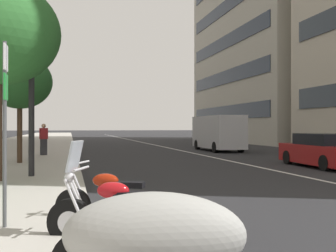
{
  "coord_description": "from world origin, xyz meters",
  "views": [
    {
      "loc": [
        -4.27,
        7.71,
        1.69
      ],
      "look_at": [
        16.1,
        2.82,
        1.73
      ],
      "focal_mm": 43.95,
      "sensor_mm": 36.0,
      "label": 1
    }
  ],
  "objects_px": {
    "motorcycle_mid_row": "(122,215)",
    "street_tree_near_plaza_corner": "(20,82)",
    "car_following_behind": "(323,151)",
    "motorcycle_far_end_row": "(152,236)",
    "pedestrian_on_plaza": "(44,139)",
    "street_lamp_with_banners": "(40,6)",
    "parking_sign_by_curb": "(5,111)",
    "motorcycle_by_sign_pole": "(114,202)",
    "delivery_van_ahead": "(218,132)"
  },
  "relations": [
    {
      "from": "street_lamp_with_banners",
      "to": "delivery_van_ahead",
      "type": "bearing_deg",
      "value": -38.66
    },
    {
      "from": "delivery_van_ahead",
      "to": "street_tree_near_plaza_corner",
      "type": "bearing_deg",
      "value": 125.62
    },
    {
      "from": "car_following_behind",
      "to": "parking_sign_by_curb",
      "type": "height_order",
      "value": "parking_sign_by_curb"
    },
    {
      "from": "street_lamp_with_banners",
      "to": "street_tree_near_plaza_corner",
      "type": "relative_size",
      "value": 1.96
    },
    {
      "from": "motorcycle_far_end_row",
      "to": "delivery_van_ahead",
      "type": "relative_size",
      "value": 0.36
    },
    {
      "from": "motorcycle_far_end_row",
      "to": "street_tree_near_plaza_corner",
      "type": "relative_size",
      "value": 0.45
    },
    {
      "from": "car_following_behind",
      "to": "street_tree_near_plaza_corner",
      "type": "relative_size",
      "value": 0.98
    },
    {
      "from": "motorcycle_mid_row",
      "to": "pedestrian_on_plaza",
      "type": "xyz_separation_m",
      "value": [
        17.68,
        2.1,
        0.57
      ]
    },
    {
      "from": "car_following_behind",
      "to": "street_lamp_with_banners",
      "type": "height_order",
      "value": "street_lamp_with_banners"
    },
    {
      "from": "motorcycle_far_end_row",
      "to": "pedestrian_on_plaza",
      "type": "relative_size",
      "value": 1.21
    },
    {
      "from": "motorcycle_mid_row",
      "to": "street_tree_near_plaza_corner",
      "type": "distance_m",
      "value": 13.54
    },
    {
      "from": "street_tree_near_plaza_corner",
      "to": "motorcycle_by_sign_pole",
      "type": "bearing_deg",
      "value": -166.35
    },
    {
      "from": "delivery_van_ahead",
      "to": "pedestrian_on_plaza",
      "type": "relative_size",
      "value": 3.39
    },
    {
      "from": "car_following_behind",
      "to": "pedestrian_on_plaza",
      "type": "relative_size",
      "value": 2.66
    },
    {
      "from": "motorcycle_far_end_row",
      "to": "street_lamp_with_banners",
      "type": "xyz_separation_m",
      "value": [
        9.29,
        1.73,
        4.95
      ]
    },
    {
      "from": "street_lamp_with_banners",
      "to": "street_tree_near_plaza_corner",
      "type": "bearing_deg",
      "value": 13.04
    },
    {
      "from": "motorcycle_far_end_row",
      "to": "delivery_van_ahead",
      "type": "bearing_deg",
      "value": -98.55
    },
    {
      "from": "motorcycle_mid_row",
      "to": "parking_sign_by_curb",
      "type": "distance_m",
      "value": 2.43
    },
    {
      "from": "motorcycle_far_end_row",
      "to": "street_tree_near_plaza_corner",
      "type": "bearing_deg",
      "value": -65.13
    },
    {
      "from": "motorcycle_mid_row",
      "to": "street_lamp_with_banners",
      "type": "height_order",
      "value": "street_lamp_with_banners"
    },
    {
      "from": "street_lamp_with_banners",
      "to": "pedestrian_on_plaza",
      "type": "height_order",
      "value": "street_lamp_with_banners"
    },
    {
      "from": "motorcycle_by_sign_pole",
      "to": "delivery_van_ahead",
      "type": "relative_size",
      "value": 0.34
    },
    {
      "from": "parking_sign_by_curb",
      "to": "street_lamp_with_banners",
      "type": "bearing_deg",
      "value": -0.56
    },
    {
      "from": "motorcycle_by_sign_pole",
      "to": "parking_sign_by_curb",
      "type": "distance_m",
      "value": 2.3
    },
    {
      "from": "motorcycle_far_end_row",
      "to": "car_following_behind",
      "type": "distance_m",
      "value": 14.54
    },
    {
      "from": "parking_sign_by_curb",
      "to": "street_tree_near_plaza_corner",
      "type": "height_order",
      "value": "street_tree_near_plaza_corner"
    },
    {
      "from": "street_tree_near_plaza_corner",
      "to": "parking_sign_by_curb",
      "type": "bearing_deg",
      "value": -174.62
    },
    {
      "from": "motorcycle_mid_row",
      "to": "motorcycle_by_sign_pole",
      "type": "bearing_deg",
      "value": -70.17
    },
    {
      "from": "motorcycle_by_sign_pole",
      "to": "pedestrian_on_plaza",
      "type": "height_order",
      "value": "pedestrian_on_plaza"
    },
    {
      "from": "car_following_behind",
      "to": "delivery_van_ahead",
      "type": "height_order",
      "value": "delivery_van_ahead"
    },
    {
      "from": "street_lamp_with_banners",
      "to": "pedestrian_on_plaza",
      "type": "xyz_separation_m",
      "value": [
        9.95,
        0.48,
        -4.49
      ]
    },
    {
      "from": "parking_sign_by_curb",
      "to": "motorcycle_by_sign_pole",
      "type": "bearing_deg",
      "value": -79.4
    },
    {
      "from": "car_following_behind",
      "to": "delivery_van_ahead",
      "type": "xyz_separation_m",
      "value": [
        12.09,
        0.17,
        0.64
      ]
    },
    {
      "from": "car_following_behind",
      "to": "street_tree_near_plaza_corner",
      "type": "xyz_separation_m",
      "value": [
        3.4,
        12.41,
        2.94
      ]
    },
    {
      "from": "motorcycle_far_end_row",
      "to": "motorcycle_mid_row",
      "type": "height_order",
      "value": "motorcycle_mid_row"
    },
    {
      "from": "pedestrian_on_plaza",
      "to": "car_following_behind",
      "type": "bearing_deg",
      "value": -146.48
    },
    {
      "from": "motorcycle_far_end_row",
      "to": "pedestrian_on_plaza",
      "type": "bearing_deg",
      "value": -70.01
    },
    {
      "from": "car_following_behind",
      "to": "pedestrian_on_plaza",
      "type": "xyz_separation_m",
      "value": [
        8.23,
        11.71,
        0.34
      ]
    },
    {
      "from": "parking_sign_by_curb",
      "to": "street_tree_near_plaza_corner",
      "type": "bearing_deg",
      "value": 5.38
    },
    {
      "from": "motorcycle_mid_row",
      "to": "street_lamp_with_banners",
      "type": "bearing_deg",
      "value": -57.67
    },
    {
      "from": "motorcycle_by_sign_pole",
      "to": "parking_sign_by_curb",
      "type": "relative_size",
      "value": 0.7
    },
    {
      "from": "motorcycle_far_end_row",
      "to": "street_lamp_with_banners",
      "type": "relative_size",
      "value": 0.23
    },
    {
      "from": "motorcycle_by_sign_pole",
      "to": "car_following_behind",
      "type": "bearing_deg",
      "value": -115.39
    },
    {
      "from": "car_following_behind",
      "to": "motorcycle_far_end_row",
      "type": "bearing_deg",
      "value": 141.71
    },
    {
      "from": "car_following_behind",
      "to": "parking_sign_by_curb",
      "type": "bearing_deg",
      "value": 129.47
    },
    {
      "from": "car_following_behind",
      "to": "delivery_van_ahead",
      "type": "relative_size",
      "value": 0.79
    },
    {
      "from": "motorcycle_mid_row",
      "to": "car_following_behind",
      "type": "relative_size",
      "value": 0.47
    },
    {
      "from": "motorcycle_by_sign_pole",
      "to": "street_tree_near_plaza_corner",
      "type": "xyz_separation_m",
      "value": [
        11.59,
        2.81,
        3.2
      ]
    },
    {
      "from": "motorcycle_far_end_row",
      "to": "pedestrian_on_plaza",
      "type": "height_order",
      "value": "pedestrian_on_plaza"
    },
    {
      "from": "street_lamp_with_banners",
      "to": "parking_sign_by_curb",
      "type": "bearing_deg",
      "value": 179.44
    }
  ]
}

